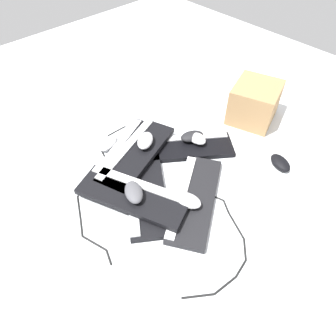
{
  "coord_description": "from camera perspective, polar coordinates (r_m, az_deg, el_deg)",
  "views": [
    {
      "loc": [
        0.53,
        0.69,
        0.98
      ],
      "look_at": [
        -0.07,
        0.07,
        0.03
      ],
      "focal_mm": 32.0,
      "sensor_mm": 36.0,
      "label": 1
    }
  ],
  "objects": [
    {
      "name": "keyboard_2",
      "position": [
        1.4,
        3.27,
        3.96
      ],
      "size": [
        0.44,
        0.39,
        0.03
      ],
      "color": "black",
      "rests_on": "ground"
    },
    {
      "name": "cable_1",
      "position": [
        1.14,
        6.94,
        -11.58
      ],
      "size": [
        0.4,
        0.41,
        0.01
      ],
      "color": "black",
      "rests_on": "ground"
    },
    {
      "name": "mouse_6",
      "position": [
        1.44,
        -11.31,
        4.64
      ],
      "size": [
        0.13,
        0.1,
        0.04
      ],
      "primitive_type": "ellipsoid",
      "rotation": [
        0.0,
        0.0,
        0.34
      ],
      "color": "silver",
      "rests_on": "ground"
    },
    {
      "name": "cardboard_box",
      "position": [
        1.58,
        16.12,
        11.87
      ],
      "size": [
        0.29,
        0.28,
        0.19
      ],
      "primitive_type": "cube",
      "rotation": [
        0.0,
        0.0,
        5.04
      ],
      "color": "#9E774C",
      "rests_on": "ground"
    },
    {
      "name": "mouse_2",
      "position": [
        1.15,
        -6.54,
        -4.59
      ],
      "size": [
        0.11,
        0.13,
        0.04
      ],
      "primitive_type": "ellipsoid",
      "rotation": [
        0.0,
        0.0,
        4.28
      ],
      "color": "#4C4C51",
      "rests_on": "keyboard_5"
    },
    {
      "name": "keyboard_3",
      "position": [
        1.39,
        -7.62,
        3.03
      ],
      "size": [
        0.46,
        0.31,
        0.03
      ],
      "color": "black",
      "rests_on": "ground"
    },
    {
      "name": "mouse_3",
      "position": [
        1.15,
        3.73,
        -6.15
      ],
      "size": [
        0.1,
        0.13,
        0.04
      ],
      "primitive_type": "ellipsoid",
      "rotation": [
        0.0,
        0.0,
        1.9
      ],
      "color": "silver",
      "rests_on": "keyboard_1"
    },
    {
      "name": "mouse_1",
      "position": [
        1.4,
        5.32,
        5.81
      ],
      "size": [
        0.07,
        0.11,
        0.04
      ],
      "primitive_type": "ellipsoid",
      "rotation": [
        0.0,
        0.0,
        4.69
      ],
      "color": "silver",
      "rests_on": "keyboard_2"
    },
    {
      "name": "mouse_0",
      "position": [
        1.41,
        20.61,
        0.94
      ],
      "size": [
        0.1,
        0.13,
        0.04
      ],
      "primitive_type": "ellipsoid",
      "rotation": [
        0.0,
        0.0,
        4.34
      ],
      "color": "black",
      "rests_on": "ground"
    },
    {
      "name": "keyboard_5",
      "position": [
        1.18,
        -6.73,
        -5.23
      ],
      "size": [
        0.31,
        0.46,
        0.03
      ],
      "color": "black",
      "rests_on": "keyboard_0"
    },
    {
      "name": "mouse_5",
      "position": [
        1.34,
        -4.36,
        5.24
      ],
      "size": [
        0.13,
        0.12,
        0.04
      ],
      "primitive_type": "ellipsoid",
      "rotation": [
        0.0,
        0.0,
        3.77
      ],
      "color": "#B7B7BC",
      "rests_on": "keyboard_4"
    },
    {
      "name": "keyboard_4",
      "position": [
        1.33,
        -6.04,
        2.73
      ],
      "size": [
        0.46,
        0.29,
        0.03
      ],
      "color": "black",
      "rests_on": "keyboard_3"
    },
    {
      "name": "cable_0",
      "position": [
        1.3,
        -13.34,
        -2.81
      ],
      "size": [
        0.5,
        0.55,
        0.01
      ],
      "color": "black",
      "rests_on": "ground"
    },
    {
      "name": "ground_plane",
      "position": [
        1.31,
        -4.15,
        -0.79
      ],
      "size": [
        3.2,
        3.2,
        0.0
      ],
      "primitive_type": "plane",
      "color": "silver"
    },
    {
      "name": "keyboard_0",
      "position": [
        1.23,
        -4.32,
        -4.5
      ],
      "size": [
        0.38,
        0.44,
        0.03
      ],
      "color": "black",
      "rests_on": "ground"
    },
    {
      "name": "mouse_4",
      "position": [
        1.4,
        4.6,
        6.05
      ],
      "size": [
        0.13,
        0.1,
        0.04
      ],
      "primitive_type": "ellipsoid",
      "rotation": [
        0.0,
        0.0,
        2.73
      ],
      "color": "black",
      "rests_on": "keyboard_2"
    },
    {
      "name": "keyboard_1",
      "position": [
        1.21,
        5.09,
        -5.83
      ],
      "size": [
        0.45,
        0.36,
        0.03
      ],
      "color": "black",
      "rests_on": "ground"
    }
  ]
}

